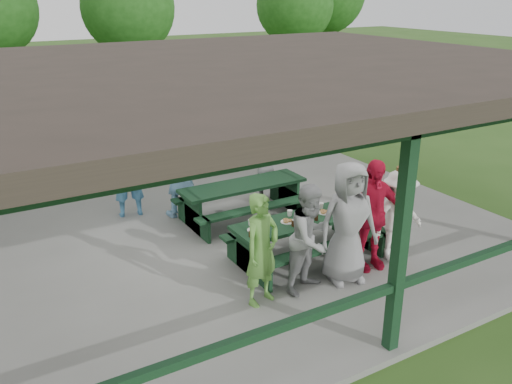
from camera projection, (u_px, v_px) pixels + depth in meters
ground at (246, 242)px, 10.14m from camera, size 90.00×90.00×0.00m
concrete_slab at (246, 240)px, 10.12m from camera, size 10.00×8.00×0.10m
pavilion_structure at (245, 71)px, 9.02m from camera, size 10.60×8.60×3.24m
picnic_table_near at (306, 232)px, 9.21m from camera, size 2.64×1.39×0.75m
picnic_table_far at (243, 197)px, 10.77m from camera, size 2.54×1.39×0.75m
table_setting at (303, 215)px, 9.10m from camera, size 2.42×0.45×0.10m
contestant_green at (262, 250)px, 7.76m from camera, size 0.71×0.57×1.70m
contestant_grey_left at (311, 238)px, 8.11m from camera, size 0.99×0.87×1.70m
contestant_grey_mid at (348, 223)px, 8.33m from camera, size 1.07×0.81×1.96m
contestant_red at (371, 215)px, 8.73m from camera, size 1.16×0.64×1.87m
contestant_white_fedora at (398, 216)px, 9.04m from camera, size 1.04×0.60×1.66m
spectator_lblue at (181, 174)px, 10.85m from camera, size 1.70×0.81×1.76m
spectator_blue at (126, 170)px, 10.77m from camera, size 0.78×0.58×1.96m
spectator_grey at (262, 164)px, 11.84m from camera, size 0.83×0.71×1.51m
pickup_truck at (187, 116)px, 17.13m from camera, size 5.08×2.92×1.33m
tree_mid at (128, 8)px, 20.62m from camera, size 3.55×3.55×5.55m
tree_right at (295, 5)px, 24.64m from camera, size 3.52×3.52×5.50m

